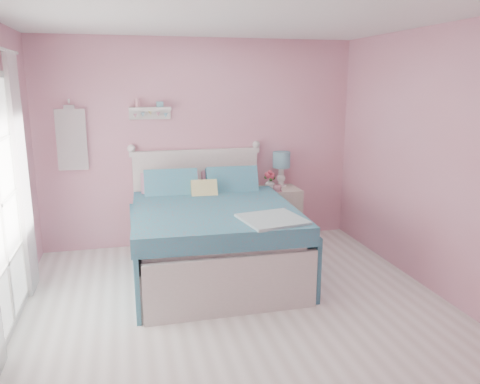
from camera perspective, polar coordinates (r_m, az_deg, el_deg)
name	(u,v)px	position (r m, az deg, el deg)	size (l,w,h in m)	color
floor	(245,321)	(4.29, 0.57, -15.48)	(4.50, 4.50, 0.00)	silver
room_shell	(245,143)	(3.79, 0.62, 5.99)	(4.50, 4.50, 4.50)	#D18595
bed	(211,236)	(5.18, -3.53, -5.38)	(1.75, 2.16, 1.23)	silver
nightstand	(279,215)	(6.19, 4.74, -2.76)	(0.50, 0.49, 0.72)	beige
table_lamp	(281,162)	(6.17, 5.07, 3.62)	(0.23, 0.23, 0.46)	white
vase	(270,183)	(6.05, 3.66, 1.07)	(0.13, 0.13, 0.14)	white
teacup	(277,188)	(5.90, 4.57, 0.47)	(0.11, 0.11, 0.08)	pink
roses	(270,175)	(6.03, 3.67, 2.09)	(0.14, 0.11, 0.12)	#DA4A64
wall_shelf	(150,110)	(5.85, -10.95, 9.78)	(0.50, 0.15, 0.25)	silver
hanging_dress	(72,140)	(5.89, -19.84, 6.00)	(0.34, 0.03, 0.72)	white
curtain_far	(22,176)	(4.96, -25.01, 1.74)	(0.04, 0.40, 2.32)	white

